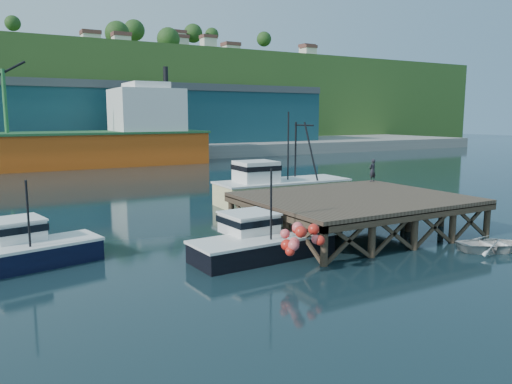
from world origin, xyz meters
TOP-DOWN VIEW (x-y plane):
  - ground at (0.00, 0.00)m, footprint 300.00×300.00m
  - wharf at (5.50, -0.19)m, footprint 12.00×10.00m
  - far_quay at (0.00, 70.00)m, footprint 160.00×40.00m
  - warehouse_mid at (0.00, 65.00)m, footprint 28.00×16.00m
  - warehouse_right at (30.00, 65.00)m, footprint 30.00×16.00m
  - cargo_ship at (-8.46, 48.00)m, footprint 55.50×10.00m
  - hillside at (0.00, 100.00)m, footprint 220.00×50.00m
  - boat_navy at (-12.03, 2.07)m, footprint 6.76×4.18m
  - boat_black at (-1.96, -1.86)m, footprint 7.21×6.05m
  - trawler at (6.82, 10.23)m, footprint 10.66×4.07m
  - dinghy at (8.72, -6.86)m, footprint 4.22×3.70m
  - dockworker at (10.90, 4.40)m, footprint 0.63×0.46m

SIDE VIEW (x-z plane):
  - ground at x=0.00m, z-range 0.00..0.00m
  - dinghy at x=8.72m, z-range 0.00..0.73m
  - boat_black at x=-1.96m, z-range -1.38..2.98m
  - boat_navy at x=-12.03m, z-range -1.20..2.82m
  - far_quay at x=0.00m, z-range 0.00..2.00m
  - trawler at x=6.82m, z-range -2.08..4.99m
  - wharf at x=5.50m, z-range 0.63..3.25m
  - dockworker at x=10.90m, z-range 2.12..3.73m
  - cargo_ship at x=-8.46m, z-range -3.56..10.19m
  - warehouse_mid at x=0.00m, z-range 2.00..11.00m
  - warehouse_right at x=30.00m, z-range 2.00..11.00m
  - hillside at x=0.00m, z-range 0.00..22.00m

